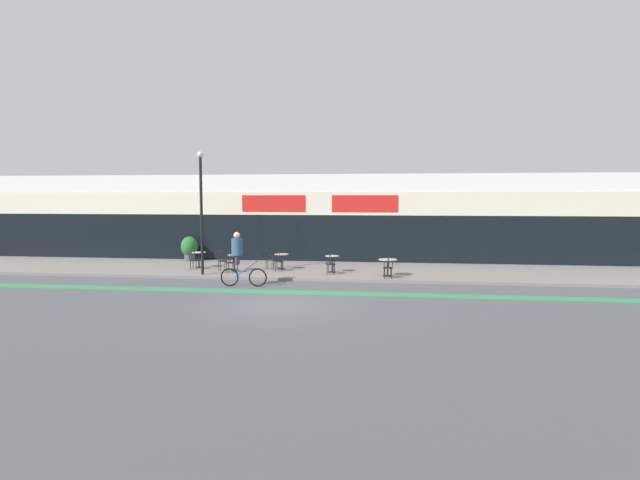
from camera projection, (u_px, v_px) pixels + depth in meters
The scene contains 19 objects.
ground_plane at pixel (279, 305), 16.01m from camera, with size 120.00×120.00×0.00m, color #4C4C51.
sidewalk_slab at pixel (311, 270), 23.17m from camera, with size 40.00×5.50×0.12m, color slate.
storefront_facade at pixel (323, 218), 27.63m from camera, with size 40.00×4.06×4.62m.
bike_lane_stripe at pixel (291, 292), 18.10m from camera, with size 36.00×0.70×0.01m, color #2D844C.
bistro_table_0 at pixel (199, 257), 23.58m from camera, with size 0.65×0.65×0.73m.
bistro_table_1 at pixel (234, 260), 22.55m from camera, with size 0.60×0.60×0.72m.
bistro_table_2 at pixel (282, 258), 23.00m from camera, with size 0.65×0.65×0.71m.
bistro_table_3 at pixel (332, 261), 22.09m from camera, with size 0.62×0.62×0.74m.
bistro_table_4 at pixel (388, 264), 21.02m from camera, with size 0.79×0.79×0.71m.
cafe_chair_0_near at pixel (194, 258), 22.96m from camera, with size 0.43×0.59×0.90m.
cafe_chair_1_near at pixel (230, 261), 21.94m from camera, with size 0.40×0.57×0.90m.
cafe_chair_1_side at pixel (221, 259), 22.63m from camera, with size 0.58×0.41×0.90m.
cafe_chair_2_near at pixel (279, 260), 22.39m from camera, with size 0.43×0.59×0.90m.
cafe_chair_2_side at pixel (268, 258), 23.08m from camera, with size 0.58×0.42×0.90m.
cafe_chair_3_near at pixel (331, 262), 21.47m from camera, with size 0.43×0.59×0.90m.
cafe_chair_4_near at pixel (388, 266), 20.40m from camera, with size 0.44×0.59×0.90m.
planter_pot at pixel (190, 248), 26.00m from camera, with size 0.88×0.88×1.28m.
lamp_post at pixel (201, 204), 21.23m from camera, with size 0.26×0.26×5.25m.
cyclist_0 at pixel (239, 256), 19.20m from camera, with size 1.82×0.51×2.11m.
Camera 1 is at (3.28, -15.48, 3.46)m, focal length 28.00 mm.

